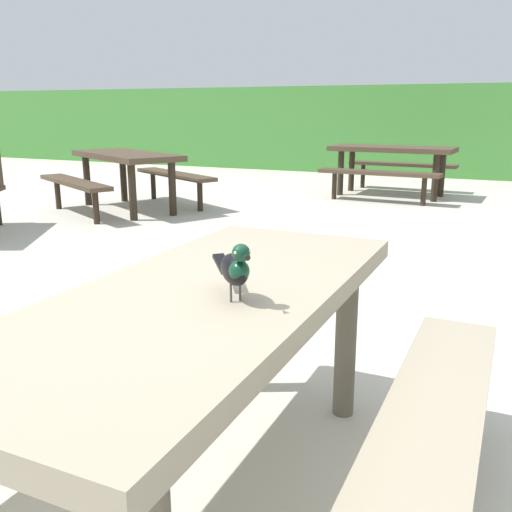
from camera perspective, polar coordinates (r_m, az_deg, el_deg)
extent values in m
plane|color=beige|center=(2.20, -7.67, -21.24)|extent=(60.00, 60.00, 0.00)
cube|color=#428438|center=(12.15, 20.29, 11.77)|extent=(28.00, 1.53, 1.74)
cube|color=gray|center=(1.79, -5.06, -4.29)|extent=(0.77, 1.80, 0.07)
cylinder|color=#635B4C|center=(2.62, -2.30, -6.65)|extent=(0.09, 0.09, 0.67)
cylinder|color=#635B4C|center=(2.44, 9.02, -8.48)|extent=(0.09, 0.09, 0.67)
cube|color=gray|center=(2.31, -20.35, -8.50)|extent=(0.29, 1.71, 0.05)
cylinder|color=#635B4C|center=(2.84, -10.76, -8.25)|extent=(0.07, 0.07, 0.39)
cube|color=gray|center=(1.71, 16.92, -16.59)|extent=(0.29, 1.71, 0.05)
cylinder|color=#635B4C|center=(2.38, 18.84, -13.50)|extent=(0.07, 0.07, 0.39)
ellipsoid|color=black|center=(1.63, -2.18, -1.36)|extent=(0.16, 0.16, 0.09)
ellipsoid|color=#0F3823|center=(1.59, -1.72, -1.51)|extent=(0.09, 0.09, 0.06)
sphere|color=#0F3823|center=(1.56, -1.52, 0.30)|extent=(0.05, 0.05, 0.05)
sphere|color=#EAE08C|center=(1.55, -0.70, 0.45)|extent=(0.01, 0.01, 0.01)
sphere|color=#EAE08C|center=(1.54, -2.07, 0.32)|extent=(0.01, 0.01, 0.01)
cone|color=black|center=(1.52, -1.03, -0.06)|extent=(0.03, 0.03, 0.02)
cube|color=black|center=(1.75, -3.40, -0.77)|extent=(0.10, 0.10, 0.04)
cylinder|color=#47423D|center=(1.65, -1.62, -3.66)|extent=(0.01, 0.01, 0.05)
cylinder|color=#47423D|center=(1.64, -2.55, -3.76)|extent=(0.01, 0.01, 0.05)
cube|color=#473828|center=(7.54, -12.98, 9.84)|extent=(1.95, 1.52, 0.07)
cylinder|color=#2E241A|center=(6.84, -12.34, 6.30)|extent=(0.09, 0.09, 0.67)
cylinder|color=#2E241A|center=(7.08, -8.43, 6.75)|extent=(0.09, 0.09, 0.67)
cylinder|color=#2E241A|center=(8.12, -16.65, 7.29)|extent=(0.09, 0.09, 0.67)
cylinder|color=#2E241A|center=(8.32, -13.22, 7.68)|extent=(0.09, 0.09, 0.67)
cube|color=#473828|center=(7.31, -17.86, 7.08)|extent=(1.64, 1.05, 0.05)
cylinder|color=#2E241A|center=(6.74, -15.83, 4.76)|extent=(0.07, 0.07, 0.39)
cylinder|color=#2E241A|center=(7.94, -19.34, 5.90)|extent=(0.07, 0.07, 0.39)
cube|color=#473828|center=(7.89, -8.20, 8.14)|extent=(1.64, 1.05, 0.05)
cylinder|color=#2E241A|center=(7.37, -5.66, 6.04)|extent=(0.07, 0.07, 0.39)
cylinder|color=#2E241A|center=(8.47, -10.31, 6.99)|extent=(0.07, 0.07, 0.39)
cube|color=#473828|center=(8.84, 13.56, 10.46)|extent=(1.84, 0.85, 0.07)
cylinder|color=#2E241A|center=(8.47, 17.61, 7.50)|extent=(0.09, 0.09, 0.67)
cylinder|color=#2E241A|center=(8.99, 18.22, 7.83)|extent=(0.09, 0.09, 0.67)
cylinder|color=#2E241A|center=(8.81, 8.52, 8.27)|extent=(0.09, 0.09, 0.67)
cylinder|color=#2E241A|center=(9.32, 9.61, 8.56)|extent=(0.09, 0.09, 0.67)
cube|color=#473828|center=(8.19, 12.22, 8.19)|extent=(1.72, 0.37, 0.05)
cylinder|color=#2E241A|center=(8.07, 16.55, 6.25)|extent=(0.07, 0.07, 0.39)
cylinder|color=#2E241A|center=(8.40, 7.90, 7.03)|extent=(0.07, 0.07, 0.39)
cube|color=#473828|center=(9.54, 14.51, 8.93)|extent=(1.72, 0.37, 0.05)
cylinder|color=#2E241A|center=(9.44, 18.23, 7.26)|extent=(0.07, 0.07, 0.39)
cylinder|color=#2E241A|center=(9.72, 10.72, 7.93)|extent=(0.07, 0.07, 0.39)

